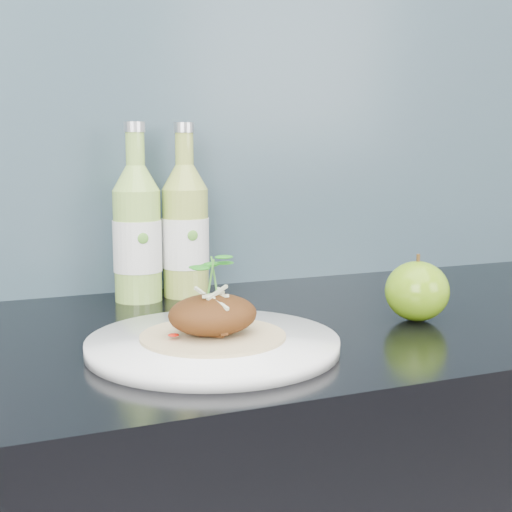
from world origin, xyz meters
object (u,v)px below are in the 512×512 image
Objects in this scene: dinner_plate at (213,344)px; green_apple at (417,291)px; cider_bottle_left at (137,234)px; cider_bottle_right at (185,231)px.

green_apple reaches higher than dinner_plate.
dinner_plate is at bearing -100.71° from cider_bottle_left.
cider_bottle_right reaches higher than dinner_plate.
dinner_plate is 0.33m from cider_bottle_left.
dinner_plate is 0.31m from green_apple.
cider_bottle_right is at bearing -9.71° from cider_bottle_left.
green_apple is 0.38× the size of cider_bottle_left.
cider_bottle_left is (-0.32, 0.28, 0.06)m from green_apple.
green_apple is 0.38m from cider_bottle_right.
cider_bottle_left is at bearing 139.31° from green_apple.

